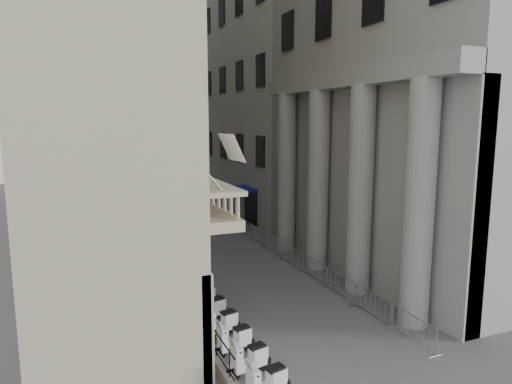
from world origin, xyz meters
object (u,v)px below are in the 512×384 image
Objects in this scene: info_kiosk at (162,259)px; pedestrian_a at (221,218)px; security_tent at (137,189)px; pedestrian_b at (196,208)px; street_lamp at (151,169)px.

info_kiosk is 10.31m from pedestrian_a.
pedestrian_a is (6.14, 8.28, 0.11)m from info_kiosk.
security_tent reaches higher than pedestrian_b.
security_tent is 2.14× the size of pedestrian_a.
pedestrian_b is (5.44, 13.17, 0.02)m from info_kiosk.
security_tent is at bearing 19.42° from pedestrian_b.
security_tent is 2.35× the size of pedestrian_b.
pedestrian_b is at bearing -0.31° from security_tent.
pedestrian_a reaches higher than pedestrian_b.
security_tent is at bearing 84.28° from info_kiosk.
pedestrian_b reaches higher than info_kiosk.
security_tent is 13.35m from info_kiosk.
pedestrian_a is at bearing 117.88° from pedestrian_b.
street_lamp is at bearing -91.65° from security_tent.
security_tent is 9.00m from street_lamp.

